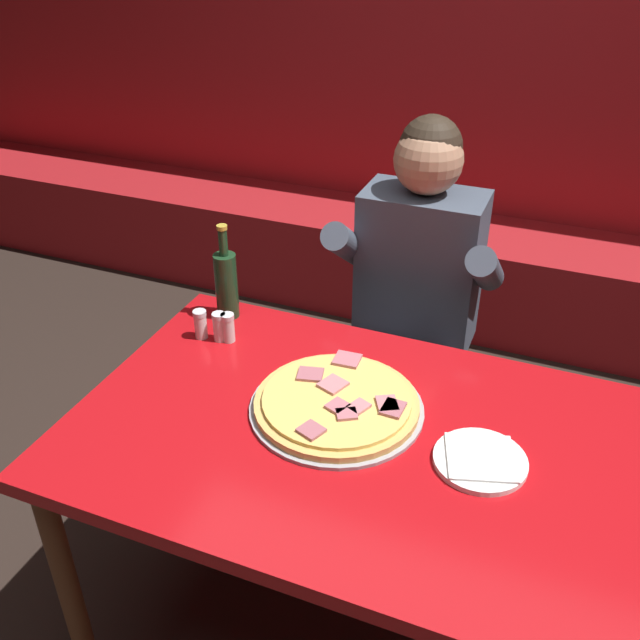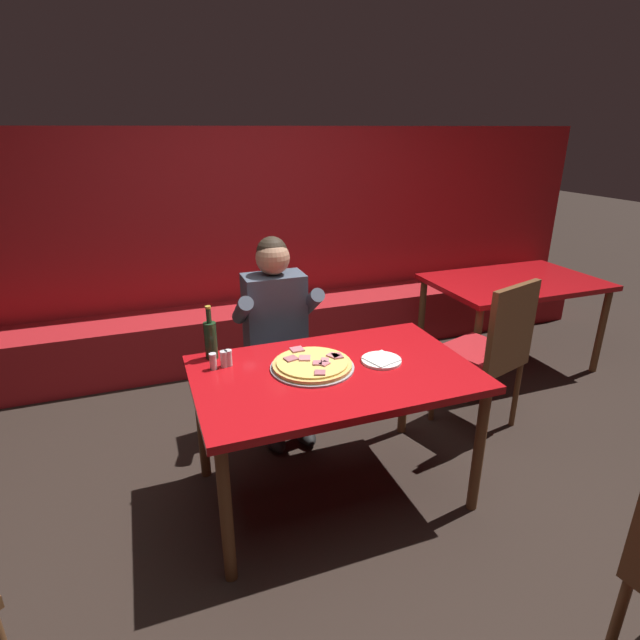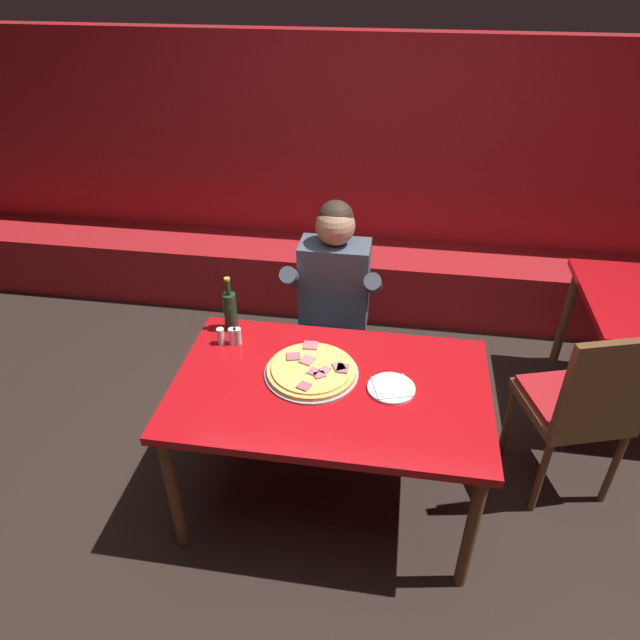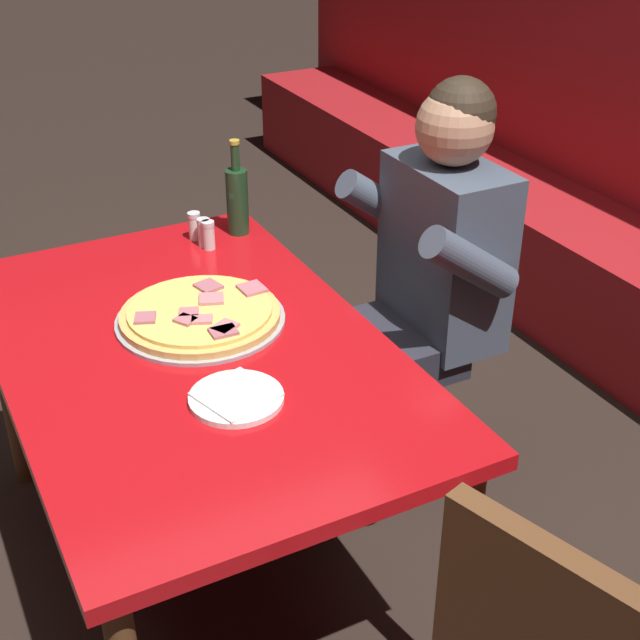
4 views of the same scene
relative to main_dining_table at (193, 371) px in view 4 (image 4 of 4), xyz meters
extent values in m
plane|color=black|center=(0.00, 0.00, -0.67)|extent=(24.00, 24.00, 0.00)
cylinder|color=brown|center=(-0.64, -0.38, -0.32)|extent=(0.06, 0.06, 0.71)
cylinder|color=brown|center=(-0.64, 0.38, -0.32)|extent=(0.06, 0.06, 0.71)
cylinder|color=brown|center=(0.64, 0.38, -0.32)|extent=(0.06, 0.06, 0.71)
cube|color=#B20F14|center=(0.00, 0.00, 0.06)|extent=(1.40, 0.88, 0.04)
cylinder|color=#9E9EA3|center=(-0.10, 0.06, 0.08)|extent=(0.43, 0.43, 0.01)
cylinder|color=#DBA856|center=(-0.10, 0.06, 0.10)|extent=(0.40, 0.40, 0.02)
cylinder|color=#E5BC5B|center=(-0.10, 0.06, 0.11)|extent=(0.36, 0.36, 0.01)
cube|color=#B76670|center=(-0.13, 0.22, 0.12)|extent=(0.07, 0.07, 0.01)
cube|color=#A85B66|center=(-0.19, 0.12, 0.12)|extent=(0.08, 0.07, 0.01)
cube|color=#B76670|center=(-0.05, 0.01, 0.12)|extent=(0.06, 0.06, 0.01)
cube|color=#B76670|center=(-0.08, 0.03, 0.12)|extent=(0.06, 0.06, 0.01)
cube|color=#A85B66|center=(-0.11, -0.08, 0.12)|extent=(0.07, 0.07, 0.01)
cube|color=#A85B66|center=(0.04, 0.07, 0.12)|extent=(0.05, 0.07, 0.01)
cube|color=#C6757A|center=(0.03, 0.08, 0.12)|extent=(0.07, 0.08, 0.01)
cube|color=#C6757A|center=(-0.03, 0.04, 0.12)|extent=(0.06, 0.06, 0.01)
cube|color=#C6757A|center=(-0.12, 0.10, 0.12)|extent=(0.08, 0.08, 0.01)
cylinder|color=white|center=(0.27, 0.01, 0.08)|extent=(0.21, 0.21, 0.01)
cube|color=white|center=(0.27, 0.01, 0.09)|extent=(0.19, 0.19, 0.01)
cylinder|color=#19381E|center=(-0.55, 0.36, 0.18)|extent=(0.07, 0.07, 0.20)
cylinder|color=#19381E|center=(-0.55, 0.36, 0.32)|extent=(0.03, 0.03, 0.08)
cylinder|color=#B29933|center=(-0.55, 0.36, 0.36)|extent=(0.03, 0.03, 0.01)
cylinder|color=silver|center=(-0.57, 0.22, 0.11)|extent=(0.04, 0.04, 0.07)
cylinder|color=silver|center=(-0.57, 0.22, 0.10)|extent=(0.03, 0.03, 0.04)
cylinder|color=silver|center=(-0.57, 0.22, 0.16)|extent=(0.04, 0.04, 0.01)
cylinder|color=silver|center=(-0.51, 0.23, 0.11)|extent=(0.04, 0.04, 0.07)
cylinder|color=#516B33|center=(-0.51, 0.23, 0.10)|extent=(0.03, 0.03, 0.04)
cylinder|color=silver|center=(-0.51, 0.23, 0.16)|extent=(0.04, 0.04, 0.01)
cylinder|color=silver|center=(-0.49, 0.24, 0.11)|extent=(0.04, 0.04, 0.07)
cylinder|color=#B23323|center=(-0.49, 0.24, 0.10)|extent=(0.03, 0.03, 0.04)
cylinder|color=silver|center=(-0.49, 0.24, 0.16)|extent=(0.04, 0.04, 0.01)
ellipsoid|color=black|center=(-0.19, 0.50, -0.62)|extent=(0.11, 0.24, 0.09)
ellipsoid|color=black|center=(0.01, 0.50, -0.62)|extent=(0.11, 0.24, 0.09)
cylinder|color=#282833|center=(-0.19, 0.50, -0.44)|extent=(0.11, 0.11, 0.43)
cylinder|color=#282833|center=(0.01, 0.50, -0.44)|extent=(0.11, 0.11, 0.43)
cube|color=#282833|center=(-0.09, 0.60, -0.16)|extent=(0.34, 0.40, 0.12)
cube|color=#424C5B|center=(-0.09, 0.80, 0.11)|extent=(0.38, 0.22, 0.52)
cylinder|color=#424C5B|center=(-0.31, 0.72, 0.19)|extent=(0.09, 0.30, 0.25)
cylinder|color=#424C5B|center=(0.13, 0.72, 0.19)|extent=(0.09, 0.30, 0.25)
sphere|color=tan|center=(-0.09, 0.80, 0.48)|extent=(0.21, 0.21, 0.21)
sphere|color=#2D2319|center=(-0.09, 0.81, 0.51)|extent=(0.19, 0.19, 0.19)
camera|label=1|loc=(0.38, -1.22, 1.18)|focal=40.00mm
camera|label=2|loc=(-0.85, -2.09, 1.22)|focal=28.00mm
camera|label=3|loc=(0.25, -1.92, 1.72)|focal=32.00mm
camera|label=4|loc=(1.77, -0.57, 1.20)|focal=50.00mm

